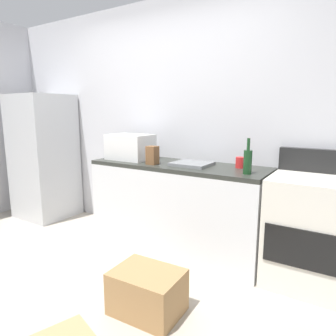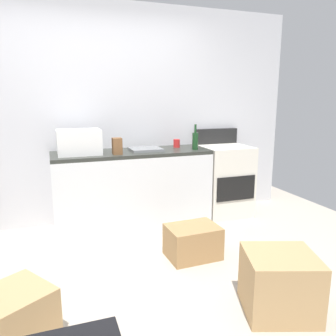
{
  "view_description": "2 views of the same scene",
  "coord_description": "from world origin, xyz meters",
  "px_view_note": "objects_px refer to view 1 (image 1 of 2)",
  "views": [
    {
      "loc": [
        1.8,
        -1.39,
        1.42
      ],
      "look_at": [
        0.39,
        0.88,
        0.92
      ],
      "focal_mm": 32.43,
      "sensor_mm": 36.0,
      "label": 1
    },
    {
      "loc": [
        -0.58,
        -2.55,
        1.51
      ],
      "look_at": [
        0.59,
        0.75,
        0.77
      ],
      "focal_mm": 35.77,
      "sensor_mm": 36.0,
      "label": 2
    }
  ],
  "objects_px": {
    "wine_bottle": "(248,161)",
    "knife_block": "(152,155)",
    "coffee_mug": "(240,163)",
    "cardboard_box_small": "(147,292)",
    "stove_oven": "(307,229)",
    "refrigerator": "(44,157)",
    "microwave": "(130,147)"
  },
  "relations": [
    {
      "from": "wine_bottle",
      "to": "knife_block",
      "type": "xyz_separation_m",
      "value": [
        -0.94,
        -0.03,
        -0.02
      ]
    },
    {
      "from": "coffee_mug",
      "to": "cardboard_box_small",
      "type": "relative_size",
      "value": 0.21
    },
    {
      "from": "stove_oven",
      "to": "cardboard_box_small",
      "type": "xyz_separation_m",
      "value": [
        -0.88,
        -1.01,
        -0.31
      ]
    },
    {
      "from": "coffee_mug",
      "to": "refrigerator",
      "type": "bearing_deg",
      "value": -176.51
    },
    {
      "from": "refrigerator",
      "to": "knife_block",
      "type": "bearing_deg",
      "value": -3.34
    },
    {
      "from": "knife_block",
      "to": "cardboard_box_small",
      "type": "bearing_deg",
      "value": -57.62
    },
    {
      "from": "wine_bottle",
      "to": "coffee_mug",
      "type": "xyz_separation_m",
      "value": [
        -0.14,
        0.24,
        -0.06
      ]
    },
    {
      "from": "wine_bottle",
      "to": "cardboard_box_small",
      "type": "xyz_separation_m",
      "value": [
        -0.4,
        -0.88,
        -0.85
      ]
    },
    {
      "from": "knife_block",
      "to": "wine_bottle",
      "type": "bearing_deg",
      "value": 1.91
    },
    {
      "from": "stove_oven",
      "to": "wine_bottle",
      "type": "height_order",
      "value": "wine_bottle"
    },
    {
      "from": "knife_block",
      "to": "cardboard_box_small",
      "type": "height_order",
      "value": "knife_block"
    },
    {
      "from": "refrigerator",
      "to": "stove_oven",
      "type": "relative_size",
      "value": 1.48
    },
    {
      "from": "wine_bottle",
      "to": "knife_block",
      "type": "distance_m",
      "value": 0.94
    },
    {
      "from": "refrigerator",
      "to": "wine_bottle",
      "type": "height_order",
      "value": "refrigerator"
    },
    {
      "from": "refrigerator",
      "to": "coffee_mug",
      "type": "xyz_separation_m",
      "value": [
        2.65,
        0.16,
        0.13
      ]
    },
    {
      "from": "wine_bottle",
      "to": "knife_block",
      "type": "bearing_deg",
      "value": -178.09
    },
    {
      "from": "microwave",
      "to": "knife_block",
      "type": "relative_size",
      "value": 2.56
    },
    {
      "from": "refrigerator",
      "to": "knife_block",
      "type": "xyz_separation_m",
      "value": [
        1.85,
        -0.11,
        0.17
      ]
    },
    {
      "from": "refrigerator",
      "to": "stove_oven",
      "type": "bearing_deg",
      "value": 0.97
    },
    {
      "from": "stove_oven",
      "to": "coffee_mug",
      "type": "height_order",
      "value": "stove_oven"
    },
    {
      "from": "microwave",
      "to": "cardboard_box_small",
      "type": "xyz_separation_m",
      "value": [
        0.93,
        -0.99,
        -0.88
      ]
    },
    {
      "from": "microwave",
      "to": "coffee_mug",
      "type": "xyz_separation_m",
      "value": [
        1.19,
        0.13,
        -0.09
      ]
    },
    {
      "from": "refrigerator",
      "to": "coffee_mug",
      "type": "bearing_deg",
      "value": 3.49
    },
    {
      "from": "wine_bottle",
      "to": "coffee_mug",
      "type": "distance_m",
      "value": 0.28
    },
    {
      "from": "refrigerator",
      "to": "microwave",
      "type": "distance_m",
      "value": 1.48
    },
    {
      "from": "knife_block",
      "to": "cardboard_box_small",
      "type": "relative_size",
      "value": 0.37
    },
    {
      "from": "stove_oven",
      "to": "wine_bottle",
      "type": "xyz_separation_m",
      "value": [
        -0.48,
        -0.13,
        0.54
      ]
    },
    {
      "from": "coffee_mug",
      "to": "knife_block",
      "type": "distance_m",
      "value": 0.84
    },
    {
      "from": "refrigerator",
      "to": "stove_oven",
      "type": "height_order",
      "value": "refrigerator"
    },
    {
      "from": "cardboard_box_small",
      "to": "knife_block",
      "type": "bearing_deg",
      "value": 122.38
    },
    {
      "from": "refrigerator",
      "to": "cardboard_box_small",
      "type": "xyz_separation_m",
      "value": [
        2.39,
        -0.96,
        -0.66
      ]
    },
    {
      "from": "stove_oven",
      "to": "wine_bottle",
      "type": "distance_m",
      "value": 0.73
    }
  ]
}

